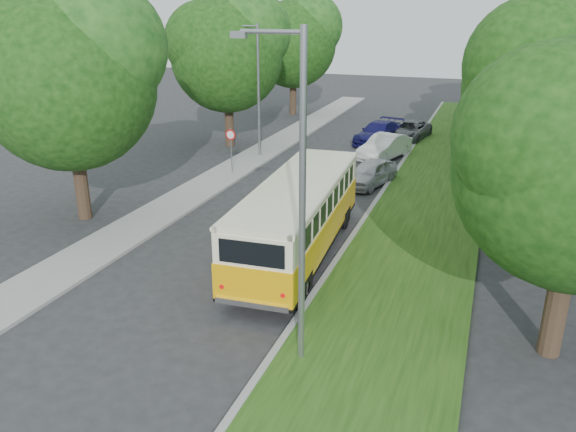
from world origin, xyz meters
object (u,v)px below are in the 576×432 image
(lamppost_near, at_px, (298,195))
(car_grey, at_px, (410,131))
(car_silver, at_px, (370,173))
(car_white, at_px, (384,147))
(vintage_bus, at_px, (298,219))
(car_blue, at_px, (378,133))
(lamppost_far, at_px, (257,86))

(lamppost_near, xyz_separation_m, car_grey, (-1.21, 26.22, -3.76))
(lamppost_near, relative_size, car_silver, 2.13)
(car_white, bearing_deg, vintage_bus, -73.59)
(car_silver, bearing_deg, car_blue, 114.40)
(lamppost_far, xyz_separation_m, car_white, (7.09, 2.04, -3.41))
(car_silver, relative_size, car_white, 0.88)
(lamppost_far, height_order, car_silver, lamppost_far)
(lamppost_near, distance_m, vintage_bus, 6.93)
(lamppost_far, distance_m, vintage_bus, 14.58)
(vintage_bus, height_order, car_silver, vintage_bus)
(lamppost_near, relative_size, vintage_bus, 0.84)
(car_blue, xyz_separation_m, car_grey, (1.74, 1.75, -0.08))
(lamppost_near, xyz_separation_m, lamppost_far, (-8.91, 18.50, -0.25))
(lamppost_far, bearing_deg, vintage_bus, -61.37)
(car_silver, bearing_deg, car_grey, 104.01)
(car_silver, bearing_deg, lamppost_far, 171.18)
(lamppost_near, distance_m, car_grey, 26.52)
(car_grey, bearing_deg, lamppost_far, -125.37)
(car_silver, distance_m, car_white, 5.39)
(lamppost_near, height_order, car_white, lamppost_near)
(car_silver, xyz_separation_m, car_white, (-0.34, 5.38, 0.07))
(car_silver, height_order, car_blue, car_blue)
(vintage_bus, xyz_separation_m, car_white, (0.23, 14.62, -0.71))
(vintage_bus, xyz_separation_m, car_blue, (-0.91, 18.55, -0.73))
(vintage_bus, bearing_deg, lamppost_near, -74.44)
(car_silver, distance_m, car_blue, 9.43)
(car_white, height_order, car_grey, car_white)
(lamppost_far, relative_size, vintage_bus, 0.79)
(car_white, height_order, car_blue, car_white)
(lamppost_far, xyz_separation_m, car_blue, (5.96, 5.98, -3.43))
(vintage_bus, height_order, car_white, vintage_bus)
(lamppost_far, bearing_deg, car_silver, -24.20)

